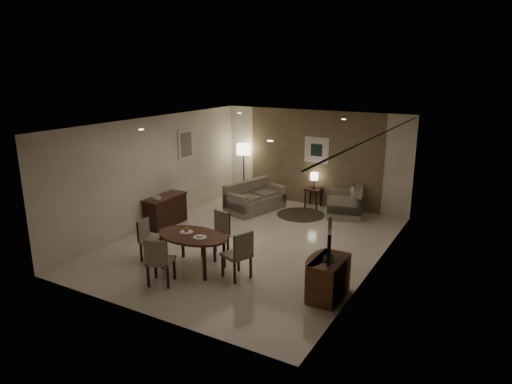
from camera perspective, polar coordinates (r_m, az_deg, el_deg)
The scene contains 31 objects.
room_shell at distance 10.28m, azimuth 0.55°, elevation 1.33°, with size 5.50×7.00×2.70m.
taupe_accent at distance 13.00m, azimuth 7.19°, elevation 4.21°, with size 3.96×0.03×2.70m, color olive.
curtain_wall at distance 8.96m, azimuth 14.43°, elevation -1.51°, with size 0.08×6.70×2.58m, color beige, non-canonical shape.
curtain_rod at distance 8.68m, azimuth 15.01°, elevation 6.86°, with size 0.03×0.03×6.80m, color black.
art_back_frame at distance 12.89m, azimuth 7.60°, elevation 5.23°, with size 0.72×0.03×0.72m, color silver.
art_back_canvas at distance 12.88m, azimuth 7.57°, elevation 5.22°, with size 0.34×0.01×0.34m, color black.
art_left_frame at distance 12.32m, azimuth -8.78°, elevation 5.89°, with size 0.03×0.60×0.80m, color silver.
art_left_canvas at distance 12.31m, azimuth -8.73°, elevation 5.89°, with size 0.01×0.46×0.64m, color gray.
downlight_nl at distance 9.10m, azimuth -14.15°, elevation 7.58°, with size 0.10×0.10×0.01m, color white.
downlight_nr at distance 7.46m, azimuth 1.77°, elevation 6.40°, with size 0.10×0.10×0.01m, color white.
downlight_fl at distance 11.94m, azimuth -2.08°, elevation 9.81°, with size 0.10×0.10×0.01m, color white.
downlight_fr at distance 10.75m, azimuth 10.90°, elevation 8.92°, with size 0.10×0.10×0.01m, color white.
console_desk at distance 11.62m, azimuth -11.24°, elevation -2.30°, with size 0.48×1.20×0.75m, color #452016, non-canonical shape.
telephone at distance 11.28m, azimuth -12.34°, elevation -0.64°, with size 0.20×0.14×0.09m, color white, non-canonical shape.
tv_cabinet at distance 8.05m, azimuth 9.07°, elevation -10.61°, with size 0.48×0.90×0.70m, color brown, non-canonical shape.
flat_tv at distance 7.78m, azimuth 9.14°, elevation -6.14°, with size 0.06×0.88×0.60m, color black, non-canonical shape.
dining_table at distance 9.10m, azimuth -7.89°, elevation -7.39°, with size 1.49×0.93×0.70m, color #452016, non-canonical shape.
chair_near at distance 8.55m, azimuth -11.83°, elevation -8.33°, with size 0.44×0.44×0.92m, color gray, non-canonical shape.
chair_far at distance 9.52m, azimuth -5.17°, elevation -5.43°, with size 0.46×0.46×0.95m, color gray, non-canonical shape.
chair_left at distance 9.60m, azimuth -12.85°, elevation -5.91°, with size 0.41×0.41×0.85m, color gray, non-canonical shape.
chair_right at distance 8.60m, azimuth -2.45°, elevation -7.76°, with size 0.46×0.46×0.94m, color gray, non-canonical shape.
plate_a at distance 9.11m, azimuth -8.68°, elevation -4.97°, with size 0.26×0.26×0.02m, color white.
plate_b at distance 8.80m, azimuth -7.02°, elevation -5.64°, with size 0.26×0.26×0.02m, color white.
fruit_apple at distance 9.09m, azimuth -8.70°, elevation -4.66°, with size 0.09×0.09×0.09m, color #C15D16.
napkin at distance 8.79m, azimuth -7.03°, elevation -5.50°, with size 0.12×0.08×0.03m, color white.
round_rug at distance 12.33m, azimuth 5.64°, elevation -2.83°, with size 1.28×1.28×0.01m, color #3A3120.
sofa at distance 12.53m, azimuth -0.10°, elevation -0.60°, with size 0.83×1.67×0.79m, color gray, non-canonical shape.
armchair at distance 12.25m, azimuth 11.09°, elevation -1.20°, with size 0.92×0.87×0.82m, color gray, non-canonical shape.
side_table at distance 12.98m, azimuth 7.17°, elevation -0.71°, with size 0.43×0.43×0.54m, color black, non-canonical shape.
table_lamp at distance 12.86m, azimuth 7.27°, elevation 1.54°, with size 0.22×0.22×0.50m, color #FFEAC1, non-canonical shape.
floor_lamp at distance 13.77m, azimuth -1.54°, elevation 2.69°, with size 0.41×0.41×1.63m, color #FFE5B7, non-canonical shape.
Camera 1 is at (4.84, -8.32, 3.86)m, focal length 32.00 mm.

